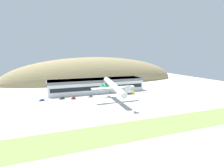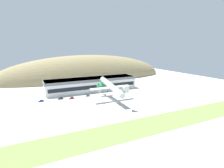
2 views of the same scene
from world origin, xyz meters
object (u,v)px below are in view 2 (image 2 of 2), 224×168
(terminal_building, at_px, (92,83))
(service_car_2, at_px, (61,98))
(fuel_truck, at_px, (124,91))
(cargo_airplane, at_px, (111,87))
(traffic_cone_1, at_px, (103,97))
(service_car_0, at_px, (88,96))
(service_car_3, at_px, (72,98))
(service_car_1, at_px, (41,101))
(traffic_cone_0, at_px, (92,98))

(terminal_building, xyz_separation_m, service_car_2, (-34.11, -18.43, -6.50))
(fuel_truck, bearing_deg, cargo_airplane, -140.25)
(service_car_2, relative_size, traffic_cone_1, 7.74)
(terminal_building, distance_m, cargo_airplane, 41.16)
(service_car_0, height_order, service_car_2, service_car_2)
(fuel_truck, bearing_deg, service_car_3, -179.72)
(cargo_airplane, xyz_separation_m, service_car_1, (-51.56, 22.41, -11.38))
(cargo_airplane, xyz_separation_m, service_car_0, (-12.98, 20.78, -11.34))
(service_car_3, bearing_deg, service_car_2, 160.14)
(service_car_3, bearing_deg, service_car_0, 5.70)
(terminal_building, xyz_separation_m, traffic_cone_0, (-9.70, -28.04, -6.89))
(terminal_building, xyz_separation_m, service_car_3, (-25.58, -21.51, -6.50))
(service_car_0, distance_m, traffic_cone_1, 13.73)
(service_car_3, height_order, traffic_cone_0, service_car_3)
(service_car_0, bearing_deg, traffic_cone_1, -39.49)
(service_car_1, bearing_deg, traffic_cone_1, -11.89)
(service_car_0, relative_size, service_car_3, 1.09)
(terminal_building, xyz_separation_m, service_car_1, (-49.47, -18.42, -6.59))
(terminal_building, relative_size, fuel_truck, 11.17)
(service_car_2, height_order, traffic_cone_0, service_car_2)
(service_car_1, height_order, traffic_cone_0, service_car_1)
(service_car_2, relative_size, traffic_cone_0, 7.74)
(terminal_building, height_order, fuel_truck, terminal_building)
(cargo_airplane, relative_size, service_car_1, 10.97)
(fuel_truck, distance_m, traffic_cone_1, 27.00)
(service_car_3, height_order, fuel_truck, fuel_truck)
(service_car_3, xyz_separation_m, traffic_cone_1, (25.29, -7.26, -0.39))
(service_car_2, bearing_deg, fuel_truck, -2.72)
(cargo_airplane, distance_m, fuel_truck, 32.33)
(service_car_0, distance_m, service_car_2, 23.28)
(traffic_cone_1, bearing_deg, terminal_building, 89.42)
(cargo_airplane, height_order, fuel_truck, cargo_airplane)
(service_car_2, bearing_deg, traffic_cone_0, -21.51)
(fuel_truck, bearing_deg, terminal_building, 140.31)
(fuel_truck, bearing_deg, traffic_cone_1, -163.84)
(service_car_0, relative_size, fuel_truck, 0.53)
(terminal_building, distance_m, traffic_cone_1, 29.58)
(service_car_0, relative_size, traffic_cone_1, 7.53)
(service_car_1, relative_size, traffic_cone_0, 7.64)
(terminal_building, bearing_deg, service_car_3, -139.94)
(terminal_building, height_order, service_car_2, terminal_building)
(cargo_airplane, bearing_deg, traffic_cone_1, 101.19)
(terminal_building, relative_size, traffic_cone_1, 157.64)
(service_car_3, bearing_deg, fuel_truck, 0.28)
(cargo_airplane, height_order, service_car_0, cargo_airplane)
(service_car_3, bearing_deg, terminal_building, 40.06)
(cargo_airplane, height_order, traffic_cone_0, cargo_airplane)
(cargo_airplane, distance_m, service_car_3, 35.59)
(cargo_airplane, distance_m, service_car_1, 57.36)
(terminal_building, height_order, traffic_cone_1, terminal_building)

